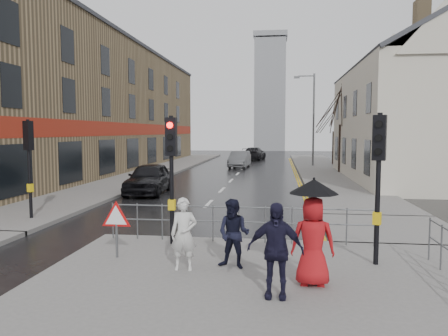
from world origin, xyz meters
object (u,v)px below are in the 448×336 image
(pedestrian_d, at_px, (275,250))
(car_parked, at_px, (149,178))
(pedestrian_b, at_px, (234,234))
(pedestrian_a, at_px, (184,234))
(car_mid, at_px, (240,159))
(pedestrian_with_umbrella, at_px, (313,228))

(pedestrian_d, height_order, car_parked, pedestrian_d)
(pedestrian_b, xyz_separation_m, pedestrian_d, (0.91, -1.59, 0.11))
(pedestrian_a, distance_m, pedestrian_d, 2.38)
(pedestrian_a, bearing_deg, pedestrian_d, -40.68)
(pedestrian_d, bearing_deg, car_mid, 99.54)
(pedestrian_with_umbrella, height_order, car_mid, pedestrian_with_umbrella)
(pedestrian_with_umbrella, relative_size, car_parked, 0.46)
(pedestrian_a, distance_m, pedestrian_b, 1.09)
(pedestrian_a, distance_m, car_parked, 12.95)
(car_parked, bearing_deg, pedestrian_a, -72.29)
(pedestrian_b, xyz_separation_m, pedestrian_with_umbrella, (1.63, -0.88, 0.37))
(pedestrian_d, relative_size, car_parked, 0.38)
(pedestrian_b, height_order, car_mid, pedestrian_b)
(pedestrian_b, height_order, car_parked, pedestrian_b)
(car_parked, bearing_deg, car_mid, 76.94)
(pedestrian_a, xyz_separation_m, pedestrian_d, (1.97, -1.33, 0.08))
(pedestrian_a, bearing_deg, pedestrian_b, 7.38)
(pedestrian_b, distance_m, car_mid, 28.49)
(pedestrian_b, relative_size, car_mid, 0.35)
(pedestrian_with_umbrella, bearing_deg, pedestrian_b, 151.60)
(pedestrian_a, bearing_deg, car_mid, 86.07)
(pedestrian_b, bearing_deg, pedestrian_with_umbrella, -12.79)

